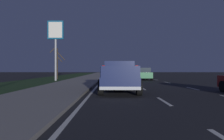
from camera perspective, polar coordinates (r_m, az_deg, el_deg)
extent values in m
plane|color=black|center=(27.72, 8.15, -2.62)|extent=(144.00, 144.00, 0.00)
cube|color=gray|center=(27.65, -7.33, -2.50)|extent=(108.00, 4.00, 0.12)
cube|color=#1E3819|center=(28.71, -17.29, -2.52)|extent=(108.00, 6.00, 0.01)
cube|color=silver|center=(16.39, 20.43, -4.58)|extent=(2.40, 0.14, 0.01)
cube|color=silver|center=(23.02, 14.33, -3.19)|extent=(2.40, 0.14, 0.01)
cube|color=silver|center=(28.73, 11.41, -2.51)|extent=(2.40, 0.14, 0.01)
cube|color=silver|center=(34.78, 9.38, -2.04)|extent=(2.40, 0.14, 0.01)
cube|color=silver|center=(40.55, 8.02, -1.71)|extent=(2.40, 0.14, 0.01)
cube|color=silver|center=(46.24, 7.01, -1.48)|extent=(2.40, 0.14, 0.01)
cube|color=silver|center=(51.77, 6.24, -1.29)|extent=(2.40, 0.14, 0.01)
cube|color=silver|center=(57.41, 5.62, -1.15)|extent=(2.40, 0.14, 0.01)
cube|color=silver|center=(63.37, 5.07, -1.02)|extent=(2.40, 0.14, 0.01)
cube|color=silver|center=(70.08, 4.58, -0.90)|extent=(2.40, 0.14, 0.01)
cube|color=silver|center=(76.59, 4.18, -0.80)|extent=(2.40, 0.14, 0.01)
cube|color=silver|center=(9.60, 13.46, -7.98)|extent=(2.40, 0.14, 0.01)
cube|color=silver|center=(15.62, 8.13, -4.81)|extent=(2.40, 0.14, 0.01)
cube|color=silver|center=(21.14, 5.96, -3.49)|extent=(2.40, 0.14, 0.01)
cube|color=silver|center=(26.68, 4.69, -2.72)|extent=(2.40, 0.14, 0.01)
cube|color=silver|center=(31.88, 3.90, -2.24)|extent=(2.40, 0.14, 0.01)
cube|color=silver|center=(37.93, 3.26, -1.85)|extent=(2.40, 0.14, 0.01)
cube|color=silver|center=(44.68, 2.75, -1.53)|extent=(2.40, 0.14, 0.01)
cube|color=silver|center=(50.11, 2.44, -1.34)|extent=(2.40, 0.14, 0.01)
cube|color=silver|center=(56.72, 2.14, -1.16)|extent=(2.40, 0.14, 0.01)
cube|color=silver|center=(62.25, 1.94, -1.04)|extent=(2.40, 0.14, 0.01)
cube|color=silver|center=(68.77, 1.74, -0.92)|extent=(2.40, 0.14, 0.01)
cube|color=silver|center=(75.11, 1.59, -0.82)|extent=(2.40, 0.14, 0.01)
cube|color=silver|center=(80.76, 1.47, -0.75)|extent=(2.40, 0.14, 0.01)
cube|color=silver|center=(27.45, -2.55, -2.64)|extent=(108.00, 0.14, 0.01)
cube|color=#141E4C|center=(13.10, 2.00, -2.85)|extent=(5.45, 2.14, 0.60)
cube|color=#141E4C|center=(14.27, 1.95, 0.41)|extent=(2.21, 1.90, 0.90)
cube|color=#1E2833|center=(13.22, 1.99, 0.64)|extent=(0.08, 1.44, 0.50)
cube|color=#141E4C|center=(12.03, -2.43, -0.36)|extent=(3.03, 0.16, 0.56)
cube|color=#141E4C|center=(12.05, 6.53, -0.36)|extent=(3.03, 0.16, 0.56)
cube|color=#141E4C|center=(10.42, 2.16, -0.45)|extent=(0.13, 1.88, 0.56)
cube|color=silver|center=(10.46, 2.16, -4.84)|extent=(0.17, 2.00, 0.16)
cube|color=red|center=(10.45, -2.23, 0.65)|extent=(0.06, 0.14, 0.20)
cube|color=red|center=(10.48, 6.54, 0.64)|extent=(0.06, 0.14, 0.20)
cylinder|color=black|center=(14.92, -1.93, -3.44)|extent=(0.84, 0.28, 0.84)
cylinder|color=black|center=(14.94, 5.77, -3.43)|extent=(0.84, 0.28, 0.84)
cylinder|color=black|center=(11.37, -2.96, -4.58)|extent=(0.84, 0.28, 0.84)
cylinder|color=black|center=(11.40, 7.15, -4.57)|extent=(0.84, 0.28, 0.84)
cube|color=#14592D|center=(27.93, 8.00, -1.30)|extent=(4.44, 1.90, 0.70)
cube|color=#1E2833|center=(27.67, 8.09, -0.01)|extent=(2.50, 1.64, 0.56)
cylinder|color=black|center=(29.29, 5.79, -1.80)|extent=(0.68, 0.22, 0.68)
cylinder|color=black|center=(29.57, 9.25, -1.78)|extent=(0.68, 0.22, 0.68)
cylinder|color=black|center=(26.33, 6.60, -2.03)|extent=(0.68, 0.22, 0.68)
cylinder|color=black|center=(26.63, 10.44, -2.00)|extent=(0.68, 0.22, 0.68)
cube|color=red|center=(25.81, 8.78, -1.32)|extent=(0.11, 1.51, 0.10)
cube|color=navy|center=(41.63, 0.87, -0.80)|extent=(4.44, 1.91, 0.70)
cube|color=#1E2833|center=(41.37, 0.89, 0.07)|extent=(2.50, 1.64, 0.56)
cylinder|color=black|center=(43.10, -0.41, -1.15)|extent=(0.68, 0.22, 0.68)
cylinder|color=black|center=(43.18, 1.98, -1.15)|extent=(0.68, 0.22, 0.68)
cylinder|color=black|center=(40.11, -0.32, -1.25)|extent=(0.68, 0.22, 0.68)
cylinder|color=black|center=(40.19, 2.25, -1.25)|extent=(0.68, 0.22, 0.68)
cube|color=red|center=(39.48, 1.00, -0.78)|extent=(0.12, 1.51, 0.10)
cylinder|color=black|center=(14.55, 27.25, -3.87)|extent=(0.68, 0.22, 0.68)
cylinder|color=#99999E|center=(26.73, -14.63, 4.93)|extent=(0.24, 0.24, 7.14)
cube|color=navy|center=(27.05, -14.63, 10.16)|extent=(0.24, 1.90, 2.20)
cube|color=silver|center=(26.93, -14.70, 10.20)|extent=(0.04, 1.60, 1.87)
cylinder|color=#423323|center=(30.67, -14.34, 1.62)|extent=(0.28, 0.28, 4.25)
cylinder|color=#423323|center=(30.76, -15.19, 5.29)|extent=(0.33, 0.95, 1.02)
cylinder|color=#423323|center=(30.48, -13.34, 3.68)|extent=(0.27, 1.22, 1.26)
cylinder|color=#423323|center=(31.31, -14.51, 3.52)|extent=(1.17, 0.62, 1.22)
cylinder|color=#423323|center=(30.53, -13.69, 2.84)|extent=(0.23, 0.83, 0.86)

